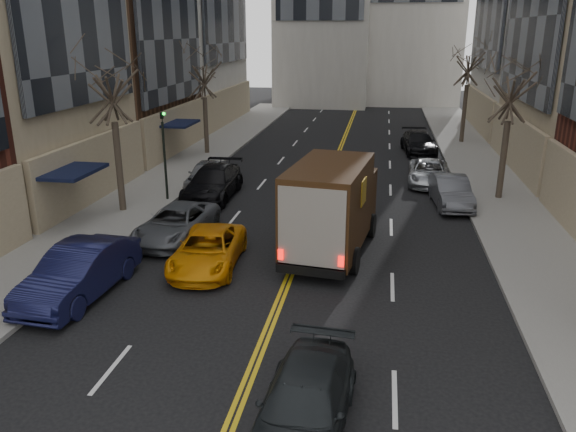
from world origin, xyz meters
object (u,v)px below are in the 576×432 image
object	(u,v)px
taxi	(208,250)
observer_sedan	(304,405)
pedestrian	(335,229)
ups_truck	(332,207)

from	to	relation	value
taxi	observer_sedan	bearing A→B (deg)	-64.30
taxi	pedestrian	xyz separation A→B (m)	(4.34, 2.09, 0.30)
observer_sedan	taxi	distance (m)	9.27
observer_sedan	pedestrian	world-z (taller)	pedestrian
observer_sedan	ups_truck	bearing A→B (deg)	96.30
observer_sedan	taxi	bearing A→B (deg)	123.79
observer_sedan	pedestrian	bearing A→B (deg)	95.50
ups_truck	observer_sedan	world-z (taller)	ups_truck
taxi	ups_truck	bearing A→B (deg)	22.71
taxi	pedestrian	size ratio (longest dim) A/B	2.47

